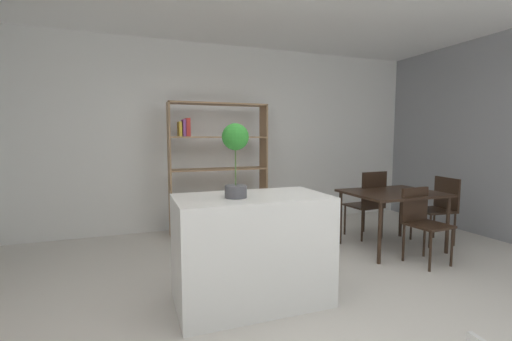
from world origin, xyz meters
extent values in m
plane|color=beige|center=(0.00, 0.00, 0.00)|extent=(9.80, 9.80, 0.00)
cube|color=white|center=(0.00, 2.73, 1.42)|extent=(7.12, 0.06, 2.84)
cube|color=white|center=(-0.28, 0.15, 0.46)|extent=(1.28, 0.70, 0.93)
cylinder|color=#4C4C51|center=(-0.44, 0.11, 0.98)|extent=(0.18, 0.18, 0.10)
cylinder|color=#476633|center=(-0.44, 0.11, 1.18)|extent=(0.01, 0.01, 0.31)
sphere|color=#2C842B|center=(-0.44, 0.11, 1.42)|extent=(0.22, 0.22, 0.22)
cube|color=#997551|center=(-0.74, 2.33, 0.95)|extent=(0.02, 0.31, 1.91)
cube|color=#997551|center=(0.67, 2.33, 0.95)|extent=(0.02, 0.31, 1.91)
cube|color=#997551|center=(-0.03, 2.33, 1.90)|extent=(1.43, 0.31, 0.02)
cube|color=#997551|center=(-0.03, 2.33, 0.01)|extent=(1.43, 0.31, 0.02)
cube|color=#997551|center=(-0.03, 2.33, 0.49)|extent=(1.39, 0.31, 0.02)
cube|color=#997551|center=(-0.03, 2.33, 0.95)|extent=(1.39, 0.31, 0.02)
cube|color=#997551|center=(-0.03, 2.33, 1.42)|extent=(1.39, 0.31, 0.02)
cube|color=#2D6BAD|center=(-0.62, 2.33, 0.11)|extent=(0.05, 0.25, 0.17)
cube|color=#338E4C|center=(-0.57, 2.33, 0.09)|extent=(0.04, 0.25, 0.14)
cube|color=gold|center=(-0.59, 2.33, 1.53)|extent=(0.04, 0.25, 0.20)
cube|color=#8E4793|center=(-0.53, 2.33, 1.55)|extent=(0.04, 0.25, 0.23)
cube|color=red|center=(-0.48, 2.33, 1.56)|extent=(0.06, 0.25, 0.25)
cube|color=black|center=(1.86, 0.87, 0.72)|extent=(1.14, 0.89, 0.03)
cylinder|color=black|center=(1.35, 0.49, 0.35)|extent=(0.04, 0.04, 0.70)
cylinder|color=black|center=(2.37, 0.49, 0.35)|extent=(0.04, 0.04, 0.70)
cylinder|color=black|center=(1.35, 1.25, 0.35)|extent=(0.04, 0.04, 0.70)
cylinder|color=black|center=(2.37, 1.25, 0.35)|extent=(0.04, 0.04, 0.70)
cube|color=black|center=(1.86, 0.31, 0.44)|extent=(0.44, 0.44, 0.03)
cube|color=black|center=(1.84, 0.49, 0.65)|extent=(0.40, 0.07, 0.38)
cylinder|color=black|center=(1.70, 0.12, 0.22)|extent=(0.03, 0.03, 0.43)
cylinder|color=black|center=(2.04, 0.15, 0.22)|extent=(0.03, 0.03, 0.43)
cylinder|color=black|center=(1.67, 0.46, 0.22)|extent=(0.03, 0.03, 0.43)
cylinder|color=black|center=(2.01, 0.49, 0.22)|extent=(0.03, 0.03, 0.43)
cube|color=black|center=(1.86, 1.43, 0.45)|extent=(0.45, 0.45, 0.03)
cube|color=black|center=(1.87, 1.24, 0.70)|extent=(0.42, 0.06, 0.49)
cylinder|color=black|center=(2.02, 1.63, 0.22)|extent=(0.03, 0.03, 0.43)
cylinder|color=black|center=(1.67, 1.60, 0.22)|extent=(0.03, 0.03, 0.43)
cylinder|color=black|center=(2.05, 1.26, 0.22)|extent=(0.03, 0.03, 0.43)
cylinder|color=black|center=(1.69, 1.24, 0.22)|extent=(0.03, 0.03, 0.43)
cube|color=black|center=(2.55, 0.87, 0.44)|extent=(0.48, 0.47, 0.03)
cube|color=black|center=(2.74, 0.85, 0.67)|extent=(0.08, 0.42, 0.42)
cylinder|color=black|center=(2.38, 1.07, 0.22)|extent=(0.03, 0.03, 0.43)
cylinder|color=black|center=(2.34, 0.71, 0.22)|extent=(0.03, 0.03, 0.43)
cylinder|color=black|center=(2.75, 1.03, 0.22)|extent=(0.03, 0.03, 0.43)
cylinder|color=black|center=(2.71, 0.67, 0.22)|extent=(0.03, 0.03, 0.43)
camera|label=1|loc=(-1.21, -2.50, 1.42)|focal=23.74mm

